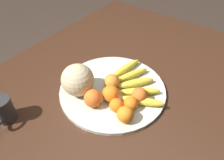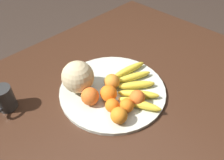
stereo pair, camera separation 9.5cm
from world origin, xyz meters
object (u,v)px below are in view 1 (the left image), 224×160
Objects in this scene: orange_front_left at (111,94)px; produce_tag at (119,98)px; banana_bunch at (134,83)px; orange_side_extra at (131,104)px; kitchen_table at (117,98)px; orange_mid_center at (112,82)px; ceramic_mug at (3,110)px; orange_back_left at (93,98)px; orange_back_right at (140,95)px; fruit_bowl at (112,89)px; melon at (78,80)px; orange_top_small at (125,114)px; orange_front_right at (116,105)px.

produce_tag is (0.03, -0.03, -0.03)m from orange_front_left.
orange_side_extra is at bearing -116.48° from banana_bunch.
orange_mid_center reaches higher than kitchen_table.
ceramic_mug reaches higher than produce_tag.
orange_front_left is at bearing -32.17° from orange_back_left.
produce_tag is (-0.04, 0.07, -0.03)m from orange_back_right.
produce_tag is at bearing -117.70° from fruit_bowl.
orange_back_right is at bearing -96.34° from banana_bunch.
melon is at bearing 107.97° from orange_front_left.
ceramic_mug is at bearing 156.72° from produce_tag.
orange_top_small is at bearing -135.48° from kitchen_table.
orange_back_right is 1.11× the size of orange_side_extra.
orange_front_right is at bearing -70.22° from orange_back_left.
banana_bunch reaches higher than produce_tag.
orange_side_extra is (0.07, -0.14, -0.01)m from orange_back_left.
orange_top_small reaches higher than banana_bunch.
fruit_bowl is 1.60× the size of banana_bunch.
fruit_bowl is 0.04m from orange_mid_center.
orange_mid_center is (0.00, 0.00, 0.04)m from fruit_bowl.
orange_mid_center is at bearing 79.86° from produce_tag.
orange_front_right is 0.97× the size of orange_side_extra.
ceramic_mug is (-0.29, 0.33, 0.01)m from orange_front_right.
fruit_bowl is 7.17× the size of orange_top_small.
melon is at bearing 115.13° from orange_back_right.
fruit_bowl is 8.10× the size of orange_side_extra.
banana_bunch is 4.12× the size of orange_front_left.
kitchen_table is 0.20m from orange_back_left.
banana_bunch reaches higher than kitchen_table.
ceramic_mug is at bearing 152.91° from melon.
ceramic_mug reaches higher than orange_mid_center.
banana_bunch is 4.27× the size of orange_mid_center.
fruit_bowl is 7.27× the size of orange_back_right.
produce_tag is at bearing -35.99° from orange_back_left.
kitchen_table is 0.50m from ceramic_mug.
orange_back_left is (-0.07, 0.04, 0.00)m from orange_front_left.
orange_front_left is at bearing 94.90° from orange_side_extra.
fruit_bowl is 0.19m from orange_top_small.
orange_top_small is 0.06m from orange_side_extra.
orange_front_left is at bearing -147.85° from fruit_bowl.
banana_bunch reaches higher than fruit_bowl.
ceramic_mug is (-0.25, 0.24, 0.00)m from orange_back_left.
produce_tag is at bearing 118.95° from orange_back_right.
orange_front_left is 0.88× the size of produce_tag.
fruit_bowl is at bearing 69.02° from orange_side_extra.
kitchen_table is 11.34× the size of melon.
orange_side_extra is (0.06, 0.01, -0.00)m from orange_top_small.
banana_bunch is 2.74× the size of ceramic_mug.
orange_side_extra is at bearing -46.42° from orange_front_right.
melon is at bearing 137.16° from orange_mid_center.
banana_bunch is (0.04, -0.07, 0.11)m from kitchen_table.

